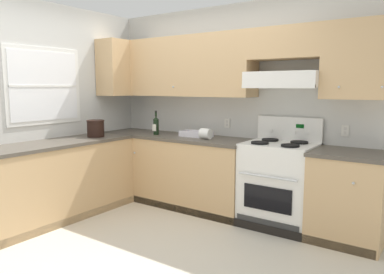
# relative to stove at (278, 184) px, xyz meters

# --- Properties ---
(ground_plane) EXTENTS (7.04, 7.04, 0.00)m
(ground_plane) POSITION_rel_stove_xyz_m (-0.97, -1.25, -0.48)
(ground_plane) COLOR beige
(wall_back) EXTENTS (4.68, 0.57, 2.55)m
(wall_back) POSITION_rel_stove_xyz_m (-0.58, 0.27, 1.00)
(wall_back) COLOR silver
(wall_back) RESTS_ON ground_plane
(wall_left) EXTENTS (0.47, 4.00, 2.55)m
(wall_left) POSITION_rel_stove_xyz_m (-2.56, -1.03, 0.87)
(wall_left) COLOR silver
(wall_left) RESTS_ON ground_plane
(counter_back_run) EXTENTS (3.60, 0.65, 0.91)m
(counter_back_run) POSITION_rel_stove_xyz_m (-0.91, -0.01, -0.03)
(counter_back_run) COLOR tan
(counter_back_run) RESTS_ON ground_plane
(counter_left_run) EXTENTS (0.63, 1.91, 0.91)m
(counter_left_run) POSITION_rel_stove_xyz_m (-2.22, -1.26, -0.03)
(counter_left_run) COLOR tan
(counter_left_run) RESTS_ON ground_plane
(stove) EXTENTS (0.76, 0.62, 1.20)m
(stove) POSITION_rel_stove_xyz_m (0.00, 0.00, 0.00)
(stove) COLOR white
(stove) RESTS_ON ground_plane
(wine_bottle) EXTENTS (0.07, 0.07, 0.32)m
(wine_bottle) POSITION_rel_stove_xyz_m (-1.68, -0.10, 0.56)
(wine_bottle) COLOR black
(wine_bottle) RESTS_ON counter_back_run
(bowl) EXTENTS (0.40, 0.21, 0.07)m
(bowl) POSITION_rel_stove_xyz_m (-1.14, 0.05, 0.46)
(bowl) COLOR silver
(bowl) RESTS_ON counter_back_run
(bucket) EXTENTS (0.23, 0.23, 0.21)m
(bucket) POSITION_rel_stove_xyz_m (-2.17, -0.70, 0.54)
(bucket) COLOR black
(bucket) RESTS_ON counter_left_run
(paper_towel_roll) EXTENTS (0.13, 0.13, 0.13)m
(paper_towel_roll) POSITION_rel_stove_xyz_m (-0.92, -0.06, 0.50)
(paper_towel_roll) COLOR white
(paper_towel_roll) RESTS_ON counter_back_run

